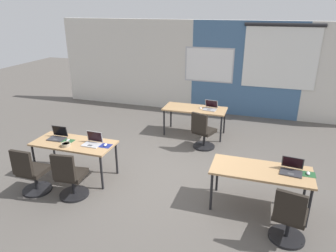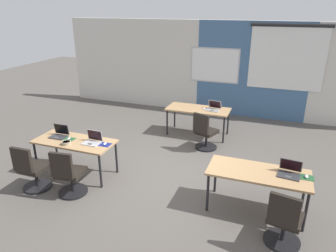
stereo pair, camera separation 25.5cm
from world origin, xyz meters
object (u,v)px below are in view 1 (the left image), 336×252
(laptop_near_left_inner, at_px, (93,142))
(chair_near_right_end, at_px, (289,220))
(mouse_far_right, at_px, (201,108))
(snack_bowl, at_px, (66,144))
(desk_near_left, at_px, (74,145))
(laptop_near_right_end, at_px, (292,169))
(desk_far_center, at_px, (195,110))
(mouse_near_left_end, at_px, (68,140))
(mouse_near_right_end, at_px, (308,173))
(laptop_far_right, at_px, (210,107))
(chair_far_right, at_px, (203,133))
(chair_near_left_inner, at_px, (70,179))
(chair_near_left_end, at_px, (32,175))
(mouse_near_left_inner, at_px, (105,145))
(laptop_near_left_end, at_px, (58,136))
(desk_near_right, at_px, (261,173))

(laptop_near_left_inner, bearing_deg, chair_near_right_end, -10.82)
(mouse_far_right, relative_size, snack_bowl, 0.62)
(desk_near_left, bearing_deg, laptop_near_right_end, 0.98)
(desk_far_center, relative_size, mouse_near_left_end, 15.40)
(mouse_near_right_end, bearing_deg, mouse_near_left_end, -179.32)
(laptop_far_right, distance_m, chair_near_right_end, 3.99)
(laptop_near_left_inner, height_order, chair_far_right, laptop_near_left_inner)
(chair_near_left_inner, relative_size, chair_near_left_end, 1.00)
(desk_far_center, distance_m, mouse_far_right, 0.17)
(chair_far_right, distance_m, laptop_near_right_end, 2.69)
(desk_far_center, bearing_deg, chair_near_left_inner, -111.69)
(mouse_near_left_inner, relative_size, mouse_far_right, 0.97)
(desk_far_center, relative_size, laptop_near_left_inner, 4.77)
(desk_near_left, height_order, mouse_near_left_inner, mouse_near_left_inner)
(mouse_near_right_end, height_order, chair_near_right_end, chair_near_right_end)
(laptop_near_left_inner, bearing_deg, chair_near_left_inner, -92.10)
(laptop_near_left_end, height_order, mouse_near_left_end, laptop_near_left_end)
(mouse_far_right, xyz_separation_m, mouse_near_left_end, (-2.04, -2.78, 0.00))
(chair_near_right_end, bearing_deg, mouse_near_right_end, -97.33)
(desk_far_center, height_order, chair_near_left_end, chair_near_left_end)
(desk_far_center, height_order, mouse_near_left_inner, mouse_near_left_inner)
(desk_far_center, xyz_separation_m, mouse_near_right_end, (2.46, -2.73, 0.08))
(mouse_near_left_end, bearing_deg, chair_near_left_inner, -55.62)
(mouse_far_right, relative_size, chair_near_left_end, 0.12)
(laptop_far_right, height_order, laptop_near_left_end, laptop_near_left_end)
(laptop_near_left_end, xyz_separation_m, snack_bowl, (0.37, -0.27, -0.02))
(mouse_near_left_inner, bearing_deg, laptop_far_right, 62.02)
(desk_near_right, relative_size, laptop_near_right_end, 4.42)
(mouse_near_left_inner, distance_m, chair_near_right_end, 3.38)
(mouse_far_right, xyz_separation_m, chair_far_right, (0.23, -0.78, -0.36))
(desk_far_center, bearing_deg, laptop_near_right_end, -51.09)
(laptop_near_left_inner, height_order, mouse_near_left_end, laptop_near_left_inner)
(laptop_far_right, xyz_separation_m, chair_near_right_end, (1.79, -3.54, -0.39))
(laptop_near_left_inner, height_order, mouse_near_left_inner, laptop_near_left_inner)
(desk_near_left, xyz_separation_m, chair_near_left_end, (-0.38, -0.79, -0.28))
(desk_far_center, relative_size, laptop_near_left_end, 4.74)
(mouse_far_right, distance_m, chair_near_right_end, 4.07)
(mouse_near_left_end, bearing_deg, desk_far_center, 55.86)
(desk_near_right, bearing_deg, mouse_near_left_end, 179.73)
(chair_far_right, bearing_deg, mouse_far_right, -53.57)
(desk_near_left, relative_size, mouse_near_right_end, 15.65)
(mouse_near_left_end, relative_size, chair_near_right_end, 0.11)
(laptop_far_right, bearing_deg, laptop_near_right_end, -49.67)
(laptop_near_right_end, bearing_deg, chair_near_right_end, -84.81)
(chair_far_right, relative_size, laptop_near_right_end, 2.54)
(mouse_far_right, bearing_deg, laptop_near_left_inner, -118.67)
(desk_near_left, xyz_separation_m, chair_far_right, (2.14, 2.01, -0.28))
(desk_far_center, height_order, chair_near_right_end, chair_near_right_end)
(chair_near_left_inner, height_order, laptop_near_left_end, laptop_near_left_end)
(mouse_near_left_inner, height_order, laptop_far_right, laptop_far_right)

